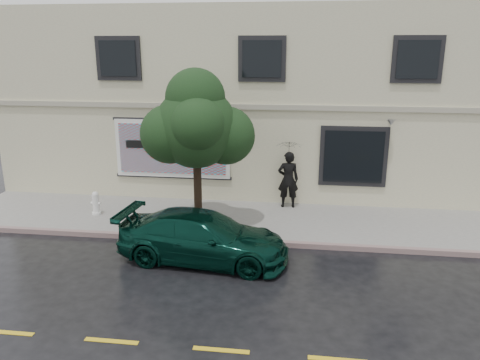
# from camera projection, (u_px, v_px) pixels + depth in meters

# --- Properties ---
(ground) EXTENTS (90.00, 90.00, 0.00)m
(ground) POSITION_uv_depth(u_px,v_px,m) (243.00, 268.00, 12.30)
(ground) COLOR black
(ground) RESTS_ON ground
(sidewalk) EXTENTS (20.00, 3.50, 0.15)m
(sidewalk) POSITION_uv_depth(u_px,v_px,m) (256.00, 221.00, 15.38)
(sidewalk) COLOR gray
(sidewalk) RESTS_ON ground
(curb) EXTENTS (20.00, 0.18, 0.16)m
(curb) POSITION_uv_depth(u_px,v_px,m) (250.00, 242.00, 13.71)
(curb) COLOR slate
(curb) RESTS_ON ground
(road_marking) EXTENTS (19.00, 0.12, 0.01)m
(road_marking) POSITION_uv_depth(u_px,v_px,m) (221.00, 350.00, 8.97)
(road_marking) COLOR gold
(road_marking) RESTS_ON ground
(building) EXTENTS (20.00, 8.12, 7.00)m
(building) POSITION_uv_depth(u_px,v_px,m) (270.00, 97.00, 19.90)
(building) COLOR #B8B494
(building) RESTS_ON ground
(billboard) EXTENTS (4.30, 0.16, 2.20)m
(billboard) POSITION_uv_depth(u_px,v_px,m) (172.00, 149.00, 16.82)
(billboard) COLOR white
(billboard) RESTS_ON ground
(car) EXTENTS (4.78, 2.49, 1.34)m
(car) POSITION_uv_depth(u_px,v_px,m) (203.00, 237.00, 12.57)
(car) COLOR black
(car) RESTS_ON ground
(pedestrian) EXTENTS (0.77, 0.55, 1.99)m
(pedestrian) POSITION_uv_depth(u_px,v_px,m) (288.00, 180.00, 16.24)
(pedestrian) COLOR black
(pedestrian) RESTS_ON sidewalk
(umbrella) EXTENTS (0.94, 0.94, 0.67)m
(umbrella) POSITION_uv_depth(u_px,v_px,m) (289.00, 142.00, 15.87)
(umbrella) COLOR black
(umbrella) RESTS_ON pedestrian
(street_tree) EXTENTS (2.42, 2.42, 4.38)m
(street_tree) POSITION_uv_depth(u_px,v_px,m) (196.00, 128.00, 13.69)
(street_tree) COLOR black
(street_tree) RESTS_ON sidewalk
(fire_hydrant) EXTENTS (0.33, 0.31, 0.80)m
(fire_hydrant) POSITION_uv_depth(u_px,v_px,m) (96.00, 203.00, 15.68)
(fire_hydrant) COLOR silver
(fire_hydrant) RESTS_ON sidewalk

